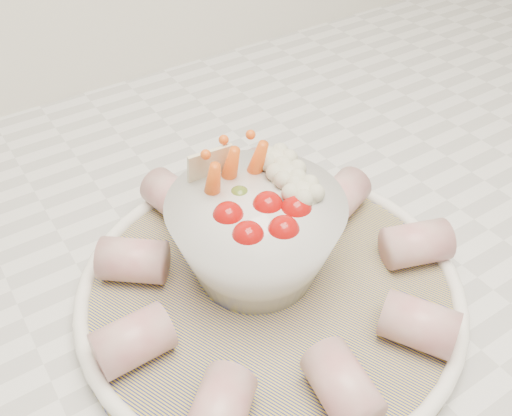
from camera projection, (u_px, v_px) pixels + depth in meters
serving_platter at (270, 289)px, 0.47m from camera, size 0.41×0.41×0.02m
veggie_bowl at (257, 233)px, 0.45m from camera, size 0.14×0.14×0.11m
cured_meat_rolls at (271, 271)px, 0.45m from camera, size 0.30×0.29×0.04m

